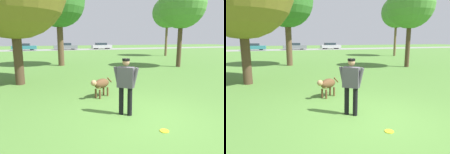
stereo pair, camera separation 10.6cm
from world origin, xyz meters
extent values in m
plane|color=#4C7A33|center=(0.00, 0.00, 0.00)|extent=(120.00, 120.00, 0.00)
cube|color=gray|center=(0.00, 35.75, 0.01)|extent=(120.00, 6.00, 0.01)
cylinder|color=black|center=(-0.37, 0.38, 0.39)|extent=(0.18, 0.18, 0.78)
cylinder|color=black|center=(-0.56, 0.54, 0.39)|extent=(0.18, 0.18, 0.78)
cube|color=#514C56|center=(-0.46, 0.46, 1.06)|extent=(0.48, 0.45, 0.55)
cylinder|color=#514C56|center=(-0.27, 0.30, 1.06)|extent=(0.21, 0.20, 0.56)
cylinder|color=#514C56|center=(-0.66, 0.62, 1.06)|extent=(0.21, 0.20, 0.56)
sphere|color=#A87A5B|center=(-0.46, 0.46, 1.46)|extent=(0.27, 0.27, 0.20)
cylinder|color=black|center=(-0.46, 0.46, 1.53)|extent=(0.29, 0.29, 0.05)
ellipsoid|color=brown|center=(-0.60, 2.33, 0.50)|extent=(0.79, 0.70, 0.34)
ellipsoid|color=tan|center=(-0.76, 2.22, 0.44)|extent=(0.29, 0.31, 0.19)
sphere|color=tan|center=(-0.95, 2.09, 0.59)|extent=(0.28, 0.28, 0.20)
cylinder|color=brown|center=(-0.73, 2.13, 0.16)|extent=(0.10, 0.10, 0.33)
cylinder|color=brown|center=(-0.84, 2.28, 0.16)|extent=(0.10, 0.10, 0.33)
cylinder|color=brown|center=(-0.36, 2.38, 0.16)|extent=(0.10, 0.10, 0.33)
cylinder|color=brown|center=(-0.47, 2.54, 0.16)|extent=(0.10, 0.10, 0.33)
cylinder|color=brown|center=(-0.22, 2.60, 0.55)|extent=(0.24, 0.19, 0.23)
cylinder|color=yellow|center=(-0.02, -0.78, 0.01)|extent=(0.21, 0.21, 0.02)
torus|color=yellow|center=(-0.02, -0.78, 0.01)|extent=(0.21, 0.21, 0.02)
cylinder|color=#4C3826|center=(7.10, 8.16, 1.61)|extent=(0.32, 0.32, 3.22)
sphere|color=#4C8938|center=(7.10, 8.16, 4.47)|extent=(3.34, 3.34, 3.34)
cylinder|color=brown|center=(11.89, 16.98, 1.91)|extent=(0.27, 0.27, 3.83)
sphere|color=#4C8938|center=(11.89, 16.98, 5.18)|extent=(3.61, 3.61, 3.61)
cylinder|color=#4C3826|center=(-3.60, 5.53, 1.31)|extent=(0.40, 0.40, 2.63)
cylinder|color=brown|center=(-1.19, 11.73, 1.71)|extent=(0.46, 0.46, 3.41)
sphere|color=#38752D|center=(-1.19, 11.73, 4.89)|extent=(3.94, 3.94, 3.94)
cube|color=teal|center=(-5.66, 35.57, 0.54)|extent=(4.24, 1.84, 0.62)
cube|color=#232D38|center=(-5.79, 35.58, 1.06)|extent=(2.23, 1.52, 0.42)
cylinder|color=black|center=(-4.38, 36.23, 0.33)|extent=(0.66, 0.23, 0.65)
cylinder|color=black|center=(-4.44, 34.81, 0.33)|extent=(0.66, 0.23, 0.65)
cylinder|color=black|center=(-6.89, 36.34, 0.33)|extent=(0.66, 0.23, 0.65)
cylinder|color=black|center=(-6.94, 34.91, 0.33)|extent=(0.66, 0.23, 0.65)
cube|color=slate|center=(1.70, 35.52, 0.53)|extent=(4.42, 1.69, 0.67)
cube|color=#232D38|center=(1.57, 35.52, 1.08)|extent=(2.30, 1.45, 0.44)
cylinder|color=black|center=(3.03, 36.22, 0.28)|extent=(0.56, 0.20, 0.56)
cylinder|color=black|center=(3.02, 34.80, 0.28)|extent=(0.56, 0.20, 0.56)
cylinder|color=black|center=(0.38, 36.24, 0.28)|extent=(0.56, 0.20, 0.56)
cylinder|color=black|center=(0.38, 34.81, 0.28)|extent=(0.56, 0.20, 0.56)
cube|color=#B7B7BC|center=(9.08, 35.91, 0.53)|extent=(4.13, 1.84, 0.60)
cube|color=#232D38|center=(8.96, 35.91, 1.05)|extent=(2.15, 1.56, 0.44)
cylinder|color=black|center=(10.30, 36.70, 0.33)|extent=(0.66, 0.21, 0.66)
cylinder|color=black|center=(10.32, 35.16, 0.33)|extent=(0.66, 0.21, 0.66)
cylinder|color=black|center=(7.84, 36.66, 0.33)|extent=(0.66, 0.21, 0.66)
cylinder|color=black|center=(7.86, 35.13, 0.33)|extent=(0.66, 0.21, 0.66)
camera|label=1|loc=(-2.53, -4.39, 2.07)|focal=32.00mm
camera|label=2|loc=(-2.43, -4.42, 2.07)|focal=32.00mm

